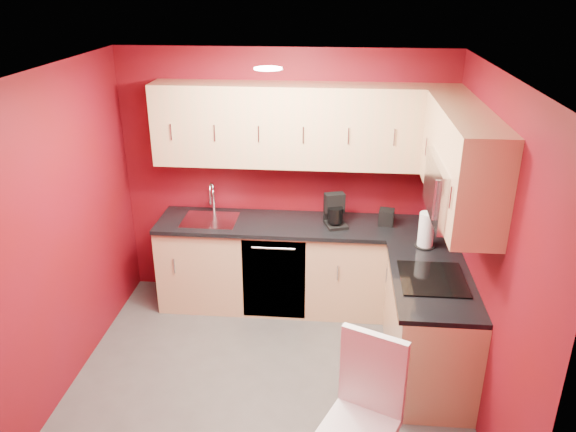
% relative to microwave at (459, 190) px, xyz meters
% --- Properties ---
extents(floor, '(3.20, 3.20, 0.00)m').
position_rel_microwave_xyz_m(floor, '(-1.39, -0.20, -1.66)').
color(floor, '#4B4846').
rests_on(floor, ground).
extents(ceiling, '(3.20, 3.20, 0.00)m').
position_rel_microwave_xyz_m(ceiling, '(-1.39, -0.20, 0.84)').
color(ceiling, white).
rests_on(ceiling, wall_back).
extents(wall_back, '(3.20, 0.00, 3.20)m').
position_rel_microwave_xyz_m(wall_back, '(-1.39, 1.30, -0.41)').
color(wall_back, '#610918').
rests_on(wall_back, floor).
extents(wall_front, '(3.20, 0.00, 3.20)m').
position_rel_microwave_xyz_m(wall_front, '(-1.39, -1.70, -0.41)').
color(wall_front, '#610918').
rests_on(wall_front, floor).
extents(wall_left, '(0.00, 3.00, 3.00)m').
position_rel_microwave_xyz_m(wall_left, '(-2.99, -0.20, -0.41)').
color(wall_left, '#610918').
rests_on(wall_left, floor).
extents(wall_right, '(0.00, 3.00, 3.00)m').
position_rel_microwave_xyz_m(wall_right, '(0.21, -0.20, -0.41)').
color(wall_right, '#610918').
rests_on(wall_right, floor).
extents(base_cabinets_back, '(2.80, 0.60, 0.87)m').
position_rel_microwave_xyz_m(base_cabinets_back, '(-1.19, 1.00, -1.22)').
color(base_cabinets_back, tan).
rests_on(base_cabinets_back, floor).
extents(base_cabinets_right, '(0.60, 1.30, 0.87)m').
position_rel_microwave_xyz_m(base_cabinets_right, '(-0.09, 0.05, -1.22)').
color(base_cabinets_right, tan).
rests_on(base_cabinets_right, floor).
extents(countertop_back, '(2.80, 0.63, 0.04)m').
position_rel_microwave_xyz_m(countertop_back, '(-1.19, 0.99, -0.77)').
color(countertop_back, black).
rests_on(countertop_back, base_cabinets_back).
extents(countertop_right, '(0.63, 1.27, 0.04)m').
position_rel_microwave_xyz_m(countertop_right, '(-0.11, 0.04, -0.77)').
color(countertop_right, black).
rests_on(countertop_right, base_cabinets_right).
extents(upper_cabinets_back, '(2.80, 0.35, 0.75)m').
position_rel_microwave_xyz_m(upper_cabinets_back, '(-1.19, 1.13, 0.17)').
color(upper_cabinets_back, tan).
rests_on(upper_cabinets_back, wall_back).
extents(upper_cabinets_right, '(0.35, 1.55, 0.75)m').
position_rel_microwave_xyz_m(upper_cabinets_right, '(0.03, 0.24, 0.23)').
color(upper_cabinets_right, tan).
rests_on(upper_cabinets_right, wall_right).
extents(microwave, '(0.42, 0.76, 0.42)m').
position_rel_microwave_xyz_m(microwave, '(0.00, 0.00, 0.00)').
color(microwave, silver).
rests_on(microwave, upper_cabinets_right).
extents(cooktop, '(0.50, 0.55, 0.01)m').
position_rel_microwave_xyz_m(cooktop, '(-0.11, 0.00, -0.74)').
color(cooktop, black).
rests_on(cooktop, countertop_right).
extents(sink, '(0.52, 0.42, 0.35)m').
position_rel_microwave_xyz_m(sink, '(-2.09, 1.00, -0.72)').
color(sink, silver).
rests_on(sink, countertop_back).
extents(dishwasher_front, '(0.60, 0.02, 0.82)m').
position_rel_microwave_xyz_m(dishwasher_front, '(-1.44, 0.71, -1.22)').
color(dishwasher_front, black).
rests_on(dishwasher_front, base_cabinets_back).
extents(downlight, '(0.20, 0.20, 0.01)m').
position_rel_microwave_xyz_m(downlight, '(-1.39, 0.10, 0.82)').
color(downlight, white).
rests_on(downlight, ceiling).
extents(coffee_maker, '(0.25, 0.29, 0.31)m').
position_rel_microwave_xyz_m(coffee_maker, '(-0.88, 0.95, -0.60)').
color(coffee_maker, black).
rests_on(coffee_maker, countertop_back).
extents(napkin_holder, '(0.16, 0.16, 0.15)m').
position_rel_microwave_xyz_m(napkin_holder, '(-0.40, 1.04, -0.68)').
color(napkin_holder, black).
rests_on(napkin_holder, countertop_back).
extents(paper_towel, '(0.21, 0.21, 0.31)m').
position_rel_microwave_xyz_m(paper_towel, '(-0.10, 0.59, -0.59)').
color(paper_towel, white).
rests_on(paper_towel, countertop_right).
extents(dining_chair, '(0.58, 0.59, 1.07)m').
position_rel_microwave_xyz_m(dining_chair, '(-0.69, -1.19, -1.12)').
color(dining_chair, white).
rests_on(dining_chair, floor).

